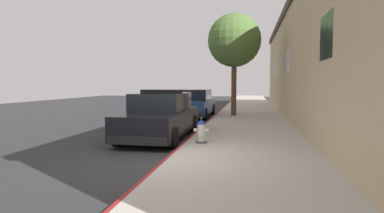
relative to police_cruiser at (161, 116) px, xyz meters
The scene contains 8 objects.
ground_plane 7.33m from the police_cruiser, 114.29° to the left, with size 33.86×60.00×0.20m, color #2B2B2D.
sidewalk_pavement 7.32m from the police_cruiser, 65.66° to the left, with size 3.60×60.00×0.16m, color #ADA89E.
curb_painted_edge 6.77m from the police_cruiser, 80.08° to the left, with size 0.08×60.00×0.16m, color maroon.
storefront_building 10.17m from the police_cruiser, 31.52° to the left, with size 7.56×27.95×5.82m.
police_cruiser is the anchor object (origin of this frame).
parked_car_silver_ahead 7.09m from the police_cruiser, 90.59° to the left, with size 1.94×4.84×1.56m.
fire_hydrant 2.29m from the police_cruiser, 43.02° to the right, with size 0.44×0.40×0.76m.
street_tree 7.91m from the police_cruiser, 72.22° to the left, with size 2.88×2.88×5.51m.
Camera 1 is at (1.85, -7.22, 1.89)m, focal length 29.53 mm.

